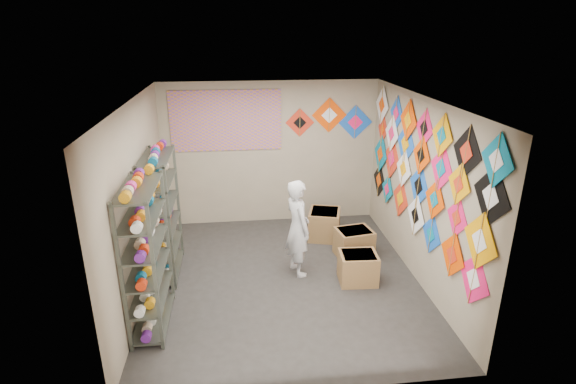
{
  "coord_description": "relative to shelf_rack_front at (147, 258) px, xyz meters",
  "views": [
    {
      "loc": [
        -0.64,
        -5.89,
        3.62
      ],
      "look_at": [
        0.1,
        0.3,
        1.3
      ],
      "focal_mm": 28.0,
      "sensor_mm": 36.0,
      "label": 1
    }
  ],
  "objects": [
    {
      "name": "poster",
      "position": [
        0.98,
        3.08,
        1.05
      ],
      "size": [
        2.0,
        0.01,
        1.1
      ],
      "primitive_type": "cube",
      "color": "purple",
      "rests_on": "room_walls"
    },
    {
      "name": "kite_wall_display",
      "position": [
        3.76,
        0.87,
        0.69
      ],
      "size": [
        0.06,
        4.36,
        2.06
      ],
      "color": "#FF1667",
      "rests_on": "room_walls"
    },
    {
      "name": "string_spools",
      "position": [
        -0.0,
        0.65,
        0.1
      ],
      "size": [
        0.12,
        2.36,
        0.12
      ],
      "color": "#FA329C",
      "rests_on": "ground"
    },
    {
      "name": "back_wall_kites",
      "position": [
        2.93,
        3.09,
        1.02
      ],
      "size": [
        1.64,
        0.02,
        0.8
      ],
      "color": "red",
      "rests_on": "room_walls"
    },
    {
      "name": "shelf_rack_back",
      "position": [
        0.0,
        1.3,
        0.0
      ],
      "size": [
        0.4,
        1.1,
        1.9
      ],
      "primitive_type": "cube",
      "color": "#4C5147",
      "rests_on": "ground"
    },
    {
      "name": "shopkeeper",
      "position": [
        2.01,
        1.04,
        -0.19
      ],
      "size": [
        0.77,
        0.7,
        1.51
      ],
      "primitive_type": "imported",
      "rotation": [
        0.0,
        0.0,
        1.9
      ],
      "color": "silver",
      "rests_on": "ground"
    },
    {
      "name": "shelf_rack_front",
      "position": [
        0.0,
        0.0,
        0.0
      ],
      "size": [
        0.4,
        1.1,
        1.9
      ],
      "primitive_type": "cube",
      "color": "#4C5147",
      "rests_on": "ground"
    },
    {
      "name": "carton_c",
      "position": [
        2.66,
        2.2,
        -0.69
      ],
      "size": [
        0.67,
        0.71,
        0.51
      ],
      "primitive_type": "cube",
      "rotation": [
        0.0,
        0.0,
        -0.27
      ],
      "color": "olive",
      "rests_on": "ground"
    },
    {
      "name": "ground",
      "position": [
        1.78,
        0.85,
        -0.95
      ],
      "size": [
        4.5,
        4.5,
        0.0
      ],
      "primitive_type": "plane",
      "color": "#2C2926"
    },
    {
      "name": "room_walls",
      "position": [
        1.78,
        0.85,
        0.69
      ],
      "size": [
        4.5,
        4.5,
        4.5
      ],
      "color": "tan",
      "rests_on": "ground"
    },
    {
      "name": "carton_a",
      "position": [
        2.87,
        0.67,
        -0.72
      ],
      "size": [
        0.58,
        0.49,
        0.46
      ],
      "primitive_type": "cube",
      "rotation": [
        0.0,
        0.0,
        -0.06
      ],
      "color": "olive",
      "rests_on": "ground"
    },
    {
      "name": "carton_b",
      "position": [
        3.02,
        1.46,
        -0.72
      ],
      "size": [
        0.64,
        0.55,
        0.47
      ],
      "primitive_type": "cube",
      "rotation": [
        0.0,
        0.0,
        0.16
      ],
      "color": "olive",
      "rests_on": "ground"
    }
  ]
}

